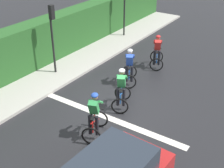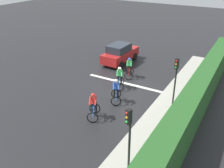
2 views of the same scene
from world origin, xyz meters
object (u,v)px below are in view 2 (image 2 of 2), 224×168
(car_red, at_px, (120,53))
(cyclist_lead, at_px, (94,106))
(traffic_light_far_junction, at_px, (129,133))
(cyclist_fourth, at_px, (129,68))
(cyclist_second, at_px, (116,91))
(cyclist_mid, at_px, (120,78))
(traffic_light_near_crossing, at_px, (176,76))

(car_red, bearing_deg, cyclist_lead, 108.78)
(traffic_light_far_junction, bearing_deg, car_red, -60.17)
(cyclist_fourth, bearing_deg, cyclist_second, 104.25)
(cyclist_mid, relative_size, cyclist_fourth, 1.00)
(cyclist_lead, bearing_deg, cyclist_mid, -82.58)
(cyclist_second, bearing_deg, cyclist_mid, -67.85)
(cyclist_second, height_order, cyclist_mid, same)
(cyclist_mid, bearing_deg, traffic_light_far_junction, 120.89)
(traffic_light_far_junction, bearing_deg, cyclist_mid, -59.11)
(cyclist_fourth, bearing_deg, car_red, -48.58)
(cyclist_lead, distance_m, cyclist_second, 2.31)
(traffic_light_far_junction, bearing_deg, cyclist_fourth, -63.89)
(cyclist_fourth, xyz_separation_m, car_red, (2.19, -2.48, 0.08))
(car_red, height_order, traffic_light_near_crossing, traffic_light_near_crossing)
(cyclist_lead, relative_size, cyclist_fourth, 1.00)
(cyclist_lead, xyz_separation_m, cyclist_second, (-0.22, -2.30, 0.00))
(cyclist_mid, relative_size, traffic_light_far_junction, 0.50)
(cyclist_second, relative_size, cyclist_mid, 1.00)
(cyclist_mid, bearing_deg, cyclist_fourth, -83.58)
(cyclist_second, bearing_deg, car_red, -63.59)
(cyclist_fourth, relative_size, car_red, 0.40)
(cyclist_lead, xyz_separation_m, car_red, (2.96, -8.71, 0.08))
(cyclist_lead, xyz_separation_m, cyclist_fourth, (0.78, -6.24, 0.00))
(cyclist_lead, height_order, cyclist_fourth, same)
(traffic_light_near_crossing, xyz_separation_m, traffic_light_far_junction, (-0.05, 6.36, 0.00))
(car_red, xyz_separation_m, traffic_light_far_junction, (-6.70, 11.68, 1.35))
(cyclist_second, height_order, traffic_light_far_junction, traffic_light_far_junction)
(cyclist_fourth, bearing_deg, traffic_light_far_junction, 116.11)
(cyclist_lead, relative_size, cyclist_mid, 1.00)
(cyclist_lead, distance_m, traffic_light_far_junction, 4.97)
(cyclist_lead, xyz_separation_m, cyclist_mid, (0.55, -4.19, 0.00))
(cyclist_mid, relative_size, traffic_light_near_crossing, 0.50)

